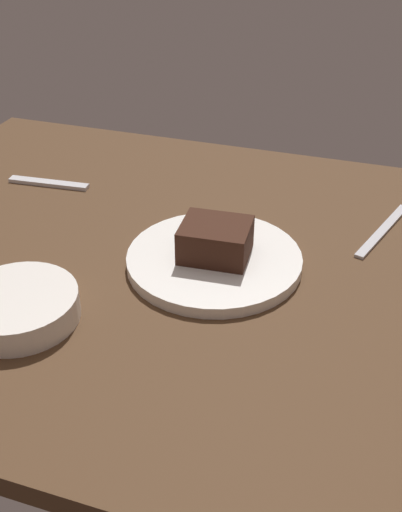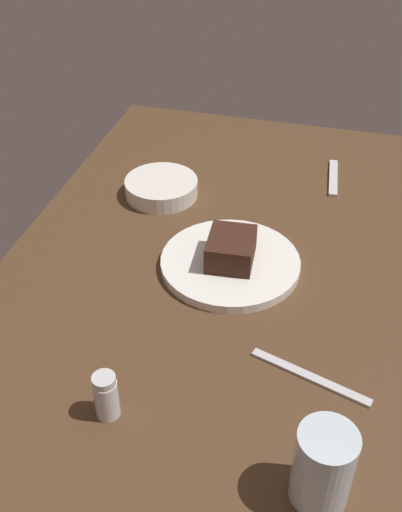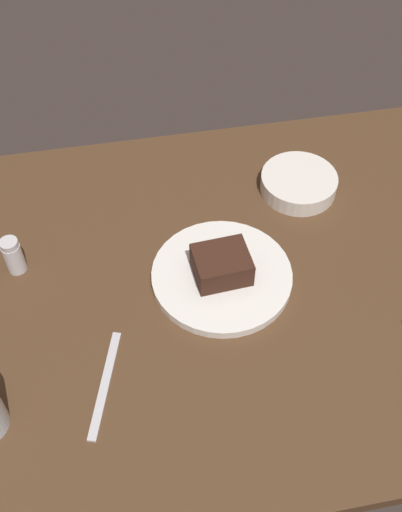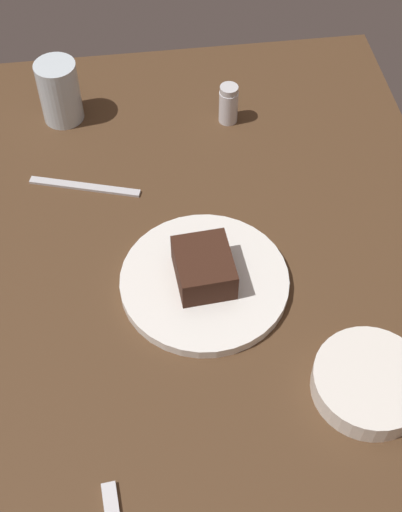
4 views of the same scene
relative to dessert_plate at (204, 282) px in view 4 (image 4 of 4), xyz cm
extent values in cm
cube|color=#4C331E|center=(1.33, -0.66, -2.35)|extent=(120.00, 84.00, 3.00)
cylinder|color=white|center=(0.00, 0.00, 0.00)|extent=(25.33, 25.33, 1.70)
cube|color=#381E14|center=(-0.13, -0.08, 3.36)|extent=(10.20, 8.79, 5.01)
cylinder|color=silver|center=(-36.25, 9.24, 2.32)|extent=(3.44, 3.44, 6.34)
cylinder|color=silver|center=(-36.25, 9.24, 6.09)|extent=(3.27, 3.27, 1.20)
cylinder|color=silver|center=(-41.01, -20.50, 4.95)|extent=(7.32, 7.32, 11.59)
cylinder|color=white|center=(20.00, 19.54, 0.96)|extent=(15.40, 15.40, 3.62)
cube|color=silver|center=(-22.56, -17.29, -0.60)|extent=(6.98, 18.56, 0.50)
camera|label=1|loc=(-21.46, 70.97, 49.15)|focal=43.19mm
camera|label=2|loc=(-85.20, -17.29, 69.55)|focal=43.04mm
camera|label=3|loc=(-15.99, -64.92, 87.41)|focal=42.91mm
camera|label=4|loc=(60.32, -8.47, 84.77)|focal=48.90mm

